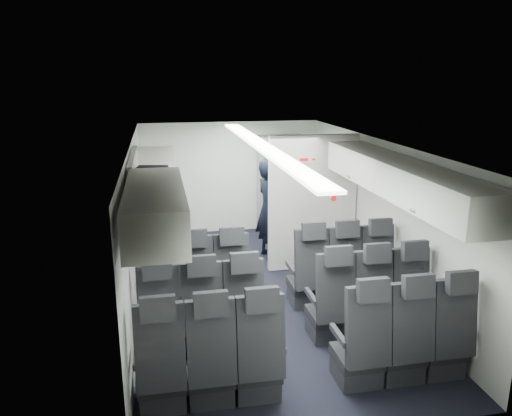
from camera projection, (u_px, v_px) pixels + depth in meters
name	position (u px, v px, depth m)	size (l,w,h in m)	color
cabin_shell	(262.00, 217.00, 6.85)	(3.41, 6.01, 2.16)	black
seat_row_front	(270.00, 281.00, 6.53)	(3.33, 0.56, 1.24)	black
seat_row_mid	(287.00, 312.00, 5.68)	(3.33, 0.56, 1.24)	black
seat_row_rear	(310.00, 355.00, 4.83)	(3.33, 0.56, 1.24)	black
overhead_bin_left_rear	(155.00, 208.00, 4.50)	(0.53, 1.80, 0.40)	silver
overhead_bin_left_front_open	(152.00, 182.00, 6.19)	(0.64, 1.70, 0.72)	#9E9E93
overhead_bin_right_rear	(438.00, 194.00, 5.03)	(0.53, 1.80, 0.40)	silver
overhead_bin_right_front	(368.00, 164.00, 6.68)	(0.53, 1.70, 0.40)	silver
bulkhead_partition	(312.00, 203.00, 7.80)	(1.40, 0.15, 2.13)	silver
galley_unit	(281.00, 185.00, 9.65)	(0.85, 0.52, 1.90)	#939399
boarding_door	(143.00, 206.00, 8.06)	(0.12, 1.27, 1.86)	silver
flight_attendant	(269.00, 209.00, 8.33)	(0.62, 0.40, 1.69)	black
carry_on_bag	(152.00, 176.00, 6.15)	(0.37, 0.26, 0.22)	black
papers	(280.00, 197.00, 8.26)	(0.21, 0.02, 0.15)	white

